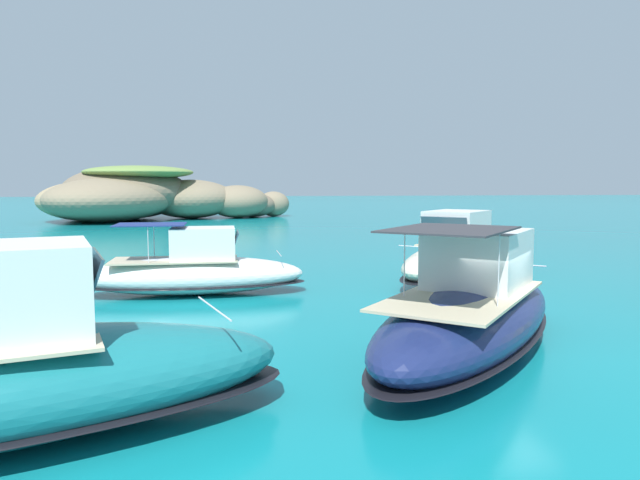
# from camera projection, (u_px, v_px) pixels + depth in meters

# --- Properties ---
(ground_plane) EXTENTS (400.00, 400.00, 0.00)m
(ground_plane) POSITION_uv_depth(u_px,v_px,m) (497.00, 354.00, 14.30)
(ground_plane) COLOR #0F7F89
(islet_large) EXTENTS (25.11, 26.55, 6.50)m
(islet_large) POSITION_uv_depth(u_px,v_px,m) (125.00, 196.00, 68.72)
(islet_large) COLOR #756651
(islet_large) RESTS_ON ground
(islet_small) EXTENTS (12.46, 10.82, 4.14)m
(islet_small) POSITION_uv_depth(u_px,v_px,m) (246.00, 203.00, 73.77)
(islet_small) COLOR #756651
(islet_small) RESTS_ON ground
(motorboat_white) EXTENTS (8.73, 2.64, 2.73)m
(motorboat_white) POSITION_uv_depth(u_px,v_px,m) (193.00, 272.00, 21.99)
(motorboat_white) COLOR white
(motorboat_white) RESTS_ON ground
(motorboat_navy) EXTENTS (9.12, 9.91, 3.25)m
(motorboat_navy) POSITION_uv_depth(u_px,v_px,m) (472.00, 312.00, 14.32)
(motorboat_navy) COLOR navy
(motorboat_navy) RESTS_ON ground
(motorboat_cream) EXTENTS (9.45, 9.75, 3.08)m
(motorboat_cream) POSITION_uv_depth(u_px,v_px,m) (460.00, 256.00, 25.55)
(motorboat_cream) COLOR beige
(motorboat_cream) RESTS_ON ground
(channel_buoy) EXTENTS (0.56, 0.56, 1.48)m
(channel_buoy) POSITION_uv_depth(u_px,v_px,m) (194.00, 263.00, 28.29)
(channel_buoy) COLOR yellow
(channel_buoy) RESTS_ON ground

